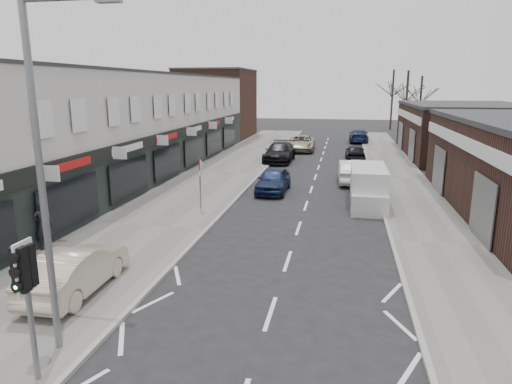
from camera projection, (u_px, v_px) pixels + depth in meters
The scene contains 21 objects.
ground at pixel (257, 353), 10.89m from camera, with size 160.00×160.00×0.00m, color black.
pavement_left at pixel (222, 173), 33.16m from camera, with size 5.50×64.00×0.12m, color slate.
pavement_right at pixel (401, 179), 30.87m from camera, with size 3.50×64.00×0.12m, color slate.
shop_terrace_left at pixel (117, 126), 31.21m from camera, with size 8.00×41.00×7.10m, color beige.
brick_block_far at pixel (217, 105), 55.50m from camera, with size 8.00×10.00×8.00m, color #472B1E.
right_unit_far at pixel (466, 132), 40.61m from camera, with size 10.00×16.00×4.50m, color #382019.
tree_far_a at pixel (404, 139), 55.16m from camera, with size 3.60×3.60×8.00m, color #382D26, non-canonical shape.
tree_far_b at pixel (418, 134), 60.44m from camera, with size 3.60×3.60×7.50m, color #382D26, non-canonical shape.
tree_far_c at pixel (390, 129), 66.73m from camera, with size 3.60×3.60×8.50m, color #382D26, non-canonical shape.
traffic_light at pixel (25, 279), 9.22m from camera, with size 0.28×0.60×3.10m.
street_lamp at pixel (46, 162), 9.91m from camera, with size 2.23×0.22×8.00m.
warning_sign at pixel (201, 168), 22.82m from camera, with size 0.12×0.80×2.70m.
white_van at pixel (368, 187), 24.39m from camera, with size 1.86×5.20×2.03m.
sedan_on_pavement at pixel (76, 270), 13.76m from camera, with size 1.47×4.23×1.39m, color beige.
pedestrian at pixel (44, 225), 17.25m from camera, with size 0.71×0.47×1.95m, color black.
parked_car_left_a at pixel (273, 180), 27.30m from camera, with size 1.73×4.30×1.47m, color #141F40.
parked_car_left_b at pixel (280, 152), 38.23m from camera, with size 2.24×5.52×1.60m, color black.
parked_car_left_c at pixel (301, 143), 44.56m from camera, with size 2.51×5.44×1.51m, color #A29B82.
parked_car_right_a at pixel (351, 171), 29.90m from camera, with size 1.61×4.60×1.52m, color silver.
parked_car_right_b at pixel (355, 152), 39.03m from camera, with size 1.60×3.98×1.35m, color black.
parked_car_right_c at pixel (359, 136), 51.32m from camera, with size 2.08×5.12×1.49m, color #152141.
Camera 1 is at (1.80, -9.56, 6.23)m, focal length 32.00 mm.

